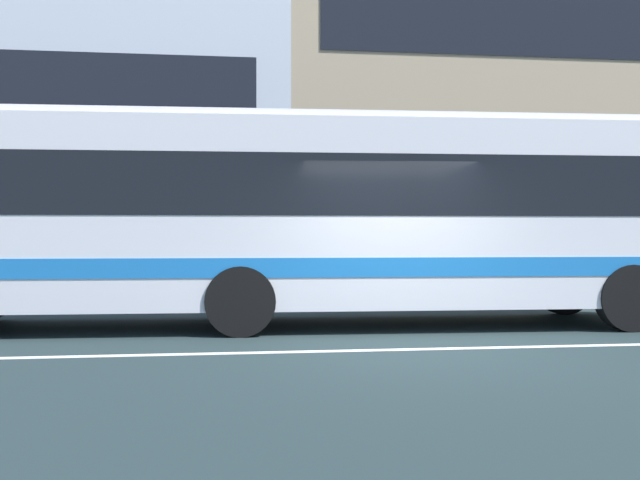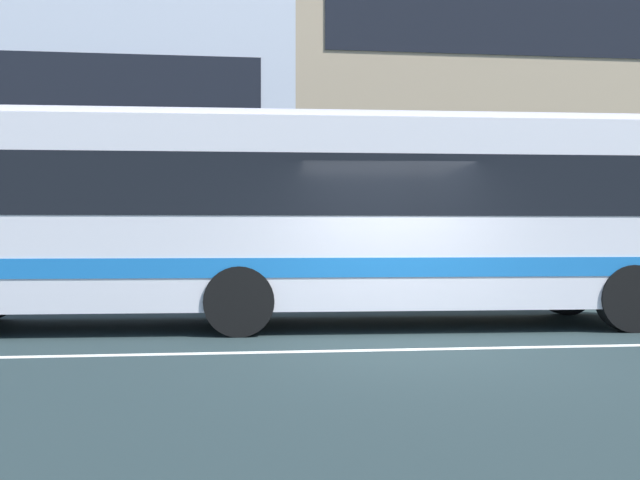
% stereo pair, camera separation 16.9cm
% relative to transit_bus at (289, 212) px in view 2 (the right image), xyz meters
% --- Properties ---
extents(ground_plane, '(160.00, 160.00, 0.00)m').
position_rel_transit_bus_xyz_m(ground_plane, '(1.36, -2.57, -1.80)').
color(ground_plane, '#202F30').
extents(lane_centre_line, '(60.00, 0.16, 0.01)m').
position_rel_transit_bus_xyz_m(lane_centre_line, '(1.36, -2.57, -1.79)').
color(lane_centre_line, silver).
rests_on(lane_centre_line, ground_plane).
extents(apartment_block_right, '(20.78, 10.40, 13.81)m').
position_rel_transit_bus_xyz_m(apartment_block_right, '(11.23, 14.00, 5.11)').
color(apartment_block_right, tan).
rests_on(apartment_block_right, ground_plane).
extents(transit_bus, '(12.15, 2.95, 3.26)m').
position_rel_transit_bus_xyz_m(transit_bus, '(0.00, 0.00, 0.00)').
color(transit_bus, silver).
rests_on(transit_bus, ground_plane).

